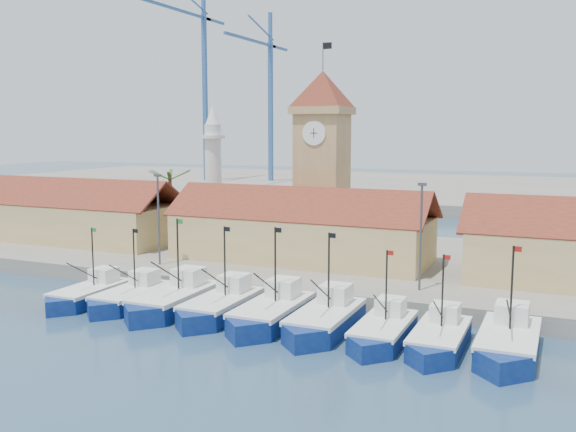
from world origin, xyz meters
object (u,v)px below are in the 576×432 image
at_px(boat_0, 88,295).
at_px(minaret, 213,172).
at_px(boat_4, 270,315).

distance_m(boat_0, minaret, 27.74).
relative_size(boat_0, boat_4, 0.87).
height_order(boat_0, boat_4, boat_4).
bearing_deg(boat_4, minaret, 127.64).
bearing_deg(minaret, boat_0, -84.34).
distance_m(boat_4, minaret, 33.33).
bearing_deg(boat_4, boat_0, -177.75).
height_order(boat_0, minaret, minaret).
bearing_deg(minaret, boat_4, -52.36).
height_order(boat_4, minaret, minaret).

